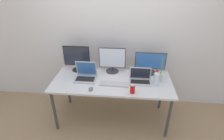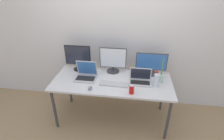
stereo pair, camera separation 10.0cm
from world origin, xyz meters
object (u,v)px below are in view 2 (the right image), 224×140
Objects in this scene: work_desk at (112,84)px; water_bottle at (156,79)px; monitor_left at (78,57)px; keyboard_main at (114,84)px; monitor_center at (113,60)px; bamboo_vase at (161,78)px; laptop_secondary at (140,79)px; laptop_silver at (86,74)px; mouse_by_keyboard at (90,88)px; soda_can_near_keyboard at (132,89)px; monitor_right at (151,63)px.

work_desk is 0.67m from water_bottle.
monitor_left is 1.01× the size of keyboard_main.
monitor_center is 0.79m from bamboo_vase.
keyboard_main is at bearing -162.31° from laptop_secondary.
laptop_silver is 1.00× the size of laptop_secondary.
monitor_left is 1.08× the size of bamboo_vase.
work_desk is at bearing -178.69° from laptop_secondary.
mouse_by_keyboard is 0.58m from soda_can_near_keyboard.
bamboo_vase is at bearing 4.23° from work_desk.
monitor_right is at bearing 15.15° from laptop_silver.
monitor_center is at bearing 94.56° from work_desk.
soda_can_near_keyboard is at bearing -43.48° from work_desk.
work_desk is 0.73m from bamboo_vase.
bamboo_vase is (0.30, 0.04, 0.03)m from laptop_secondary.
laptop_silver is 1.05m from water_bottle.
bamboo_vase is (0.13, -0.24, -0.10)m from monitor_right.
monitor_left is 1.34× the size of laptop_secondary.
monitor_right is 1.99× the size of water_bottle.
monitor_left reaches higher than mouse_by_keyboard.
water_bottle reaches higher than laptop_secondary.
soda_can_near_keyboard is at bearing -32.00° from monitor_left.
monitor_center reaches higher than work_desk.
monitor_center reaches higher than water_bottle.
soda_can_near_keyboard is (0.57, -0.02, 0.05)m from mouse_by_keyboard.
laptop_secondary is at bearing 26.99° from mouse_by_keyboard.
water_bottle is at bearing -80.83° from monitor_right.
monitor_center is 3.39× the size of soda_can_near_keyboard.
laptop_secondary is (-0.16, -0.29, -0.13)m from monitor_right.
work_desk is 7.34× the size of water_bottle.
laptop_silver is 0.83m from laptop_secondary.
monitor_left is 0.58m from monitor_center.
monitor_left reaches higher than water_bottle.
monitor_center is 1.75× the size of water_bottle.
monitor_left is 1.07m from laptop_secondary.
monitor_center is at bearing 162.71° from bamboo_vase.
bamboo_vase is at bearing 15.81° from keyboard_main.
bamboo_vase is (1.12, 0.03, 0.02)m from laptop_silver.
monitor_right reaches higher than water_bottle.
keyboard_main is at bearing -80.58° from monitor_center.
water_bottle is at bearing -5.20° from laptop_silver.
bamboo_vase is at bearing 8.33° from laptop_secondary.
keyboard_main is at bearing 145.79° from soda_can_near_keyboard.
mouse_by_keyboard is (-0.69, -0.28, -0.04)m from laptop_secondary.
monitor_center is 0.61m from monitor_right.
laptop_silver reaches higher than water_bottle.
monitor_center is 0.88× the size of monitor_right.
monitor_left is at bearing -179.51° from monitor_center.
monitor_right is at bearing 39.08° from keyboard_main.
water_bottle is at bearing 6.24° from keyboard_main.
laptop_silver is at bearing -164.85° from monitor_right.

